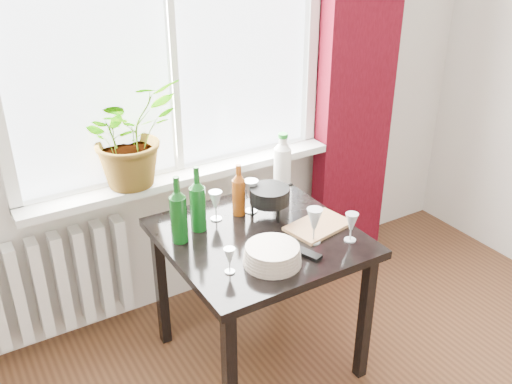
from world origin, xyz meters
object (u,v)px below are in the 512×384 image
bottle_amber (239,189)px  wineglass_back_center (251,196)px  wine_bottle_left (178,209)px  wineglass_front_left (230,260)px  wineglass_far_right (351,227)px  tv_remote (304,252)px  cutting_board (318,226)px  plate_stack (272,255)px  table (259,251)px  potted_plant (129,133)px  wineglass_back_left (216,205)px  radiator (51,285)px  fondue_pot (270,202)px  wine_bottle_right (198,199)px  wineglass_front_right (314,225)px  cleaning_bottle (282,161)px

bottle_amber → wineglass_back_center: bottle_amber is taller
wine_bottle_left → wineglass_front_left: bearing=-77.7°
wineglass_far_right → tv_remote: wineglass_far_right is taller
wineglass_far_right → cutting_board: 0.19m
wine_bottle_left → plate_stack: (0.26, -0.37, -0.12)m
cutting_board → plate_stack: bearing=-158.0°
table → bottle_amber: bearing=85.9°
wineglass_far_right → potted_plant: bearing=128.8°
potted_plant → wineglass_back_left: potted_plant is taller
wineglass_back_center → table: bearing=-110.8°
tv_remote → wineglass_back_center: bearing=71.0°
radiator → plate_stack: size_ratio=3.20×
radiator → wineglass_back_left: size_ratio=5.28×
cutting_board → wineglass_far_right: bearing=-72.6°
wine_bottle_left → cutting_board: 0.66m
wineglass_back_left → tv_remote: 0.51m
potted_plant → fondue_pot: (0.50, -0.48, -0.30)m
fondue_pot → cutting_board: bearing=-74.6°
wineglass_front_left → tv_remote: size_ratio=0.73×
table → tv_remote: size_ratio=5.34×
wine_bottle_right → wineglass_front_left: 0.40m
potted_plant → wine_bottle_left: size_ratio=1.64×
wineglass_far_right → wineglass_front_left: bearing=173.9°
wineglass_back_center → plate_stack: wineglass_back_center is taller
wine_bottle_left → potted_plant: bearing=94.3°
wineglass_far_right → cutting_board: size_ratio=0.48×
plate_stack → cutting_board: size_ratio=0.85×
bottle_amber → wineglass_far_right: size_ratio=1.90×
wine_bottle_left → wineglass_front_right: wine_bottle_left is taller
radiator → wineglass_front_right: size_ratio=4.65×
wineglass_front_right → cutting_board: (0.10, 0.09, -0.08)m
potted_plant → wineglass_back_center: bearing=-41.5°
tv_remote → cutting_board: tv_remote is taller
wine_bottle_right → fondue_pot: 0.37m
table → wineglass_far_right: 0.45m
wineglass_back_left → cleaning_bottle: bearing=14.6°
bottle_amber → fondue_pot: (0.12, -0.09, -0.06)m
wineglass_front_right → radiator: bearing=141.5°
wineglass_back_left → tv_remote: bearing=-68.3°
table → cutting_board: 0.30m
wine_bottle_left → cutting_board: bearing=-20.6°
potted_plant → wineglass_back_center: 0.66m
plate_stack → wineglass_far_right: bearing=-4.1°
bottle_amber → wineglass_front_left: bottle_amber is taller
wineglass_front_left → tv_remote: bearing=-8.0°
wine_bottle_right → wineglass_far_right: wine_bottle_right is taller
wineglass_front_left → plate_stack: 0.19m
wine_bottle_right → cleaning_bottle: bearing=15.6°
wine_bottle_left → cleaning_bottle: bearing=16.8°
wineglass_front_left → fondue_pot: (0.40, 0.32, 0.02)m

